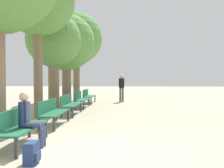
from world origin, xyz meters
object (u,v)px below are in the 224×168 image
bench_row_0 (20,125)px  tree_row_4 (76,39)px  bench_row_4 (88,95)px  pedestrian_near (122,86)px  bench_row_3 (81,98)px  tree_row_2 (54,41)px  backpack (32,153)px  bench_row_2 (70,103)px  tree_row_3 (66,43)px  person_seated (29,117)px  bench_row_1 (52,111)px

bench_row_0 → tree_row_4: size_ratio=0.31×
bench_row_4 → pedestrian_near: 2.31m
bench_row_0 → bench_row_3: bearing=90.0°
tree_row_2 → backpack: tree_row_2 is taller
bench_row_2 → tree_row_3: size_ratio=0.35×
tree_row_3 → tree_row_4: bearing=90.0°
bench_row_3 → tree_row_4: tree_row_4 is taller
bench_row_4 → tree_row_2: (-1.02, -3.67, 2.75)m
person_seated → bench_row_0: bearing=173.3°
tree_row_4 → person_seated: (1.25, -11.17, -3.50)m
bench_row_0 → bench_row_2: bearing=90.0°
bench_row_1 → backpack: (0.71, -3.52, -0.29)m
backpack → bench_row_0: bearing=122.9°
pedestrian_near → bench_row_4: bearing=-154.1°
tree_row_2 → person_seated: tree_row_2 is taller
bench_row_4 → tree_row_4: (-1.02, 1.49, 3.67)m
bench_row_2 → person_seated: size_ratio=1.47×
bench_row_2 → tree_row_2: (-1.02, 1.16, 2.75)m
tree_row_2 → tree_row_3: tree_row_3 is taller
tree_row_3 → person_seated: tree_row_3 is taller
tree_row_3 → pedestrian_near: 4.51m
tree_row_2 → person_seated: (1.25, -6.01, -2.58)m
bench_row_2 → tree_row_3: (-1.02, 3.60, 3.01)m
bench_row_0 → tree_row_2: tree_row_2 is taller
bench_row_2 → pedestrian_near: bearing=70.8°
bench_row_3 → person_seated: 7.27m
bench_row_3 → bench_row_2: bearing=-90.0°
bench_row_4 → backpack: bench_row_4 is taller
person_seated → pedestrian_near: bearing=80.5°
person_seated → backpack: size_ratio=3.12×
person_seated → tree_row_3: bearing=98.4°
bench_row_2 → tree_row_2: bearing=131.3°
bench_row_1 → tree_row_3: bearing=99.6°
tree_row_3 → person_seated: (1.25, -8.45, -2.84)m
bench_row_3 → pedestrian_near: (2.02, 3.39, 0.52)m
backpack → pedestrian_near: pedestrian_near is taller
bench_row_4 → tree_row_4: size_ratio=0.31×
bench_row_4 → tree_row_2: 4.70m
bench_row_2 → bench_row_4: bearing=90.0°
tree_row_2 → pedestrian_near: size_ratio=2.61×
bench_row_2 → bench_row_3: 2.41m
bench_row_3 → person_seated: size_ratio=1.47×
bench_row_0 → bench_row_1: (0.00, 2.41, 0.00)m
pedestrian_near → bench_row_3: bearing=-120.8°
bench_row_1 → tree_row_2: tree_row_2 is taller
bench_row_3 → tree_row_3: (-1.02, 1.18, 3.01)m
bench_row_3 → person_seated: (0.23, -7.27, 0.17)m
person_seated → pedestrian_near: 10.82m
pedestrian_near → tree_row_2: bearing=-123.2°
person_seated → backpack: (0.48, -1.07, -0.46)m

